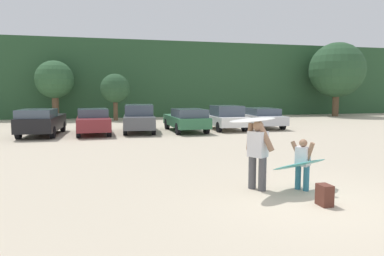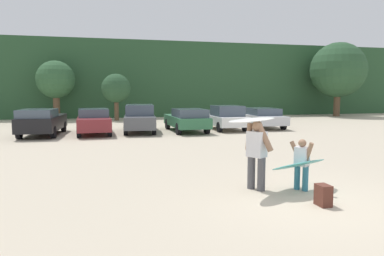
% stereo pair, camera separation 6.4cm
% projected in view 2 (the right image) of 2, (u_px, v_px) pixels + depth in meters
% --- Properties ---
extents(ground_plane, '(120.00, 120.00, 0.00)m').
position_uv_depth(ground_plane, '(305.00, 200.00, 7.88)').
color(ground_plane, beige).
extents(hillside_ridge, '(108.00, 12.00, 7.04)m').
position_uv_depth(hillside_ridge, '(145.00, 81.00, 38.35)').
color(hillside_ridge, '#284C2D').
rests_on(hillside_ridge, ground_plane).
extents(tree_far_right, '(3.09, 3.09, 4.90)m').
position_uv_depth(tree_far_right, '(56.00, 80.00, 29.08)').
color(tree_far_right, brown).
rests_on(tree_far_right, ground_plane).
extents(tree_ridge_back, '(2.36, 2.36, 3.82)m').
position_uv_depth(tree_ridge_back, '(116.00, 89.00, 29.03)').
color(tree_ridge_back, brown).
rests_on(tree_ridge_back, ground_plane).
extents(tree_center, '(5.20, 5.20, 7.02)m').
position_uv_depth(tree_center, '(338.00, 70.00, 33.77)').
color(tree_center, brown).
rests_on(tree_center, ground_plane).
extents(parked_car_black, '(2.09, 4.68, 1.48)m').
position_uv_depth(parked_car_black, '(42.00, 121.00, 19.20)').
color(parked_car_black, black).
rests_on(parked_car_black, ground_plane).
extents(parked_car_maroon, '(1.91, 4.40, 1.42)m').
position_uv_depth(parked_car_maroon, '(94.00, 121.00, 19.93)').
color(parked_car_maroon, maroon).
rests_on(parked_car_maroon, ground_plane).
extents(parked_car_dark_gray, '(2.09, 4.56, 1.61)m').
position_uv_depth(parked_car_dark_gray, '(140.00, 118.00, 20.91)').
color(parked_car_dark_gray, '#4C4F54').
rests_on(parked_car_dark_gray, ground_plane).
extents(parked_car_forest_green, '(1.97, 4.62, 1.39)m').
position_uv_depth(parked_car_forest_green, '(187.00, 119.00, 21.04)').
color(parked_car_forest_green, '#2D6642').
rests_on(parked_car_forest_green, ground_plane).
extents(parked_car_white, '(1.88, 3.99, 1.53)m').
position_uv_depth(parked_car_white, '(226.00, 118.00, 22.09)').
color(parked_car_white, white).
rests_on(parked_car_white, ground_plane).
extents(parked_car_silver, '(2.04, 4.52, 1.30)m').
position_uv_depth(parked_car_silver, '(262.00, 117.00, 23.40)').
color(parked_car_silver, silver).
rests_on(parked_car_silver, ground_plane).
extents(person_adult, '(0.54, 0.73, 1.70)m').
position_uv_depth(person_adult, '(257.00, 151.00, 8.61)').
color(person_adult, '#4C4C51').
rests_on(person_adult, ground_plane).
extents(person_child, '(0.41, 0.58, 1.25)m').
position_uv_depth(person_child, '(302.00, 161.00, 8.58)').
color(person_child, teal).
rests_on(person_child, ground_plane).
extents(surfboard_white, '(1.89, 1.56, 0.08)m').
position_uv_depth(surfboard_white, '(253.00, 120.00, 8.64)').
color(surfboard_white, white).
extents(surfboard_teal, '(1.90, 1.15, 0.26)m').
position_uv_depth(surfboard_teal, '(299.00, 164.00, 8.45)').
color(surfboard_teal, teal).
extents(backpack_dropped, '(0.24, 0.34, 0.45)m').
position_uv_depth(backpack_dropped, '(323.00, 195.00, 7.46)').
color(backpack_dropped, '#592D23').
rests_on(backpack_dropped, ground_plane).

